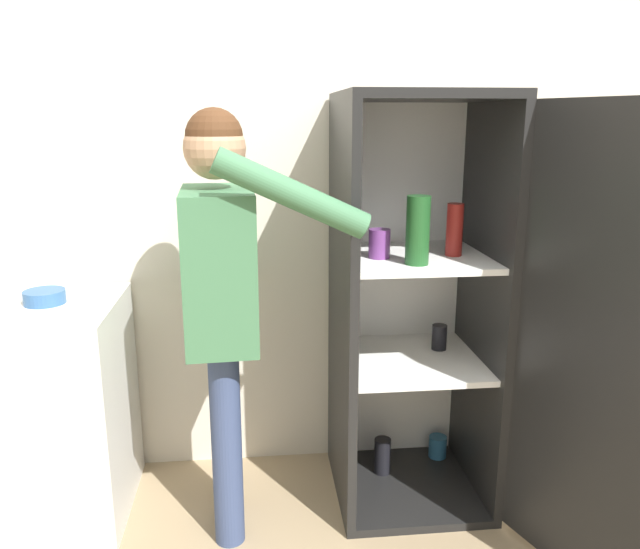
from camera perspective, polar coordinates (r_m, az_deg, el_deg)
wall_back at (r=2.79m, az=1.35°, el=7.69°), size 7.00×0.06×2.55m
refrigerator at (r=2.53m, az=11.19°, el=-3.34°), size 0.88×1.21×1.69m
person at (r=2.29m, az=-8.92°, el=-0.34°), size 0.65×0.59×1.62m
counter at (r=2.79m, az=-24.64°, el=-11.36°), size 0.70×0.62×0.89m
bowl at (r=2.62m, az=-23.88°, el=-1.89°), size 0.16×0.16×0.05m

